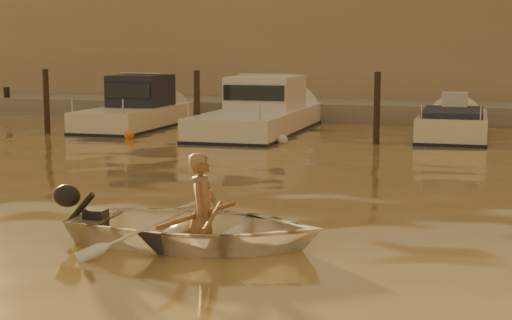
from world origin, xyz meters
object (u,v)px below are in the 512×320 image
(moored_boat_1, at_px, (134,109))
(moored_boat_2, at_px, (260,112))
(dinghy, at_px, (196,227))
(person, at_px, (203,210))
(moored_boat_3, at_px, (453,130))
(waterfront_building, at_px, (420,54))

(moored_boat_1, height_order, moored_boat_2, same)
(dinghy, bearing_deg, moored_boat_1, 26.47)
(moored_boat_2, bearing_deg, dinghy, -77.90)
(person, xyz_separation_m, moored_boat_3, (2.83, 14.23, -0.26))
(moored_boat_1, bearing_deg, person, -62.24)
(moored_boat_3, bearing_deg, waterfront_building, 99.28)
(moored_boat_2, height_order, waterfront_building, waterfront_building)
(dinghy, relative_size, moored_boat_3, 0.62)
(dinghy, distance_m, moored_boat_3, 14.53)
(dinghy, xyz_separation_m, person, (0.10, 0.00, 0.24))
(moored_boat_1, height_order, moored_boat_3, moored_boat_1)
(person, relative_size, waterfront_building, 0.03)
(moored_boat_1, bearing_deg, dinghy, -62.56)
(person, relative_size, moored_boat_2, 0.18)
(moored_boat_2, relative_size, moored_boat_3, 1.51)
(moored_boat_1, bearing_deg, moored_boat_3, 0.00)
(waterfront_building, bearing_deg, moored_boat_2, -110.82)
(dinghy, height_order, waterfront_building, waterfront_building)
(dinghy, xyz_separation_m, moored_boat_1, (-7.39, 14.23, 0.39))
(moored_boat_1, xyz_separation_m, waterfront_building, (8.52, 11.00, 1.77))
(dinghy, height_order, moored_boat_2, moored_boat_2)
(dinghy, bearing_deg, person, -90.00)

